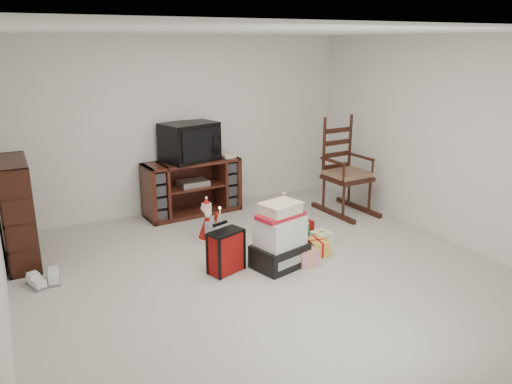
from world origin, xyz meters
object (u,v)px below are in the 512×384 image
(red_suitcase, at_px, (226,252))
(santa_figurine, at_px, (284,224))
(crt_television, at_px, (190,142))
(mrs_claus_figurine, at_px, (207,224))
(rocking_chair, at_px, (344,179))
(gift_cluster, at_px, (306,239))
(tv_stand, at_px, (192,187))
(teddy_bear, at_px, (297,240))
(bookshelf, at_px, (18,214))
(sneaker_pair, at_px, (45,280))
(gift_pile, at_px, (280,239))

(red_suitcase, height_order, santa_figurine, santa_figurine)
(crt_television, bearing_deg, mrs_claus_figurine, -116.60)
(rocking_chair, bearing_deg, santa_figurine, -158.52)
(gift_cluster, bearing_deg, mrs_claus_figurine, 139.75)
(tv_stand, bearing_deg, crt_television, 111.75)
(teddy_bear, xyz_separation_m, mrs_claus_figurine, (-0.80, 0.84, 0.05))
(bookshelf, distance_m, sneaker_pair, 0.92)
(red_suitcase, height_order, gift_cluster, red_suitcase)
(tv_stand, relative_size, sneaker_pair, 4.12)
(sneaker_pair, bearing_deg, red_suitcase, -27.98)
(santa_figurine, distance_m, gift_cluster, 0.35)
(teddy_bear, bearing_deg, bookshelf, 157.06)
(bookshelf, height_order, gift_pile, bookshelf)
(bookshelf, height_order, teddy_bear, bookshelf)
(sneaker_pair, distance_m, crt_television, 2.75)
(bookshelf, xyz_separation_m, gift_cluster, (3.06, -1.20, -0.44))
(teddy_bear, bearing_deg, mrs_claus_figurine, 133.50)
(rocking_chair, relative_size, mrs_claus_figurine, 2.58)
(bookshelf, xyz_separation_m, red_suitcase, (1.94, -1.33, -0.33))
(tv_stand, distance_m, teddy_bear, 2.00)
(tv_stand, relative_size, red_suitcase, 2.52)
(tv_stand, xyz_separation_m, santa_figurine, (0.61, -1.57, -0.15))
(gift_pile, bearing_deg, bookshelf, 135.22)
(mrs_claus_figurine, bearing_deg, bookshelf, 169.59)
(gift_cluster, relative_size, crt_television, 1.18)
(red_suitcase, xyz_separation_m, crt_television, (0.35, 2.02, 0.81))
(tv_stand, relative_size, santa_figurine, 2.19)
(bookshelf, height_order, crt_television, crt_television)
(santa_figurine, distance_m, sneaker_pair, 2.77)
(gift_pile, relative_size, sneaker_pair, 2.13)
(gift_pile, bearing_deg, sneaker_pair, 148.23)
(sneaker_pair, relative_size, gift_cluster, 0.34)
(crt_television, bearing_deg, teddy_bear, -88.85)
(tv_stand, bearing_deg, gift_cluster, -72.16)
(santa_figurine, bearing_deg, sneaker_pair, 176.65)
(santa_figurine, height_order, mrs_claus_figurine, santa_figurine)
(red_suitcase, distance_m, teddy_bear, 0.97)
(gift_pile, height_order, teddy_bear, gift_pile)
(tv_stand, distance_m, sneaker_pair, 2.58)
(bookshelf, bearing_deg, gift_pile, -30.06)
(rocking_chair, xyz_separation_m, red_suitcase, (-2.37, -1.09, -0.25))
(rocking_chair, height_order, gift_cluster, rocking_chair)
(bookshelf, relative_size, santa_figurine, 1.83)
(tv_stand, bearing_deg, mrs_claus_figurine, -104.98)
(tv_stand, distance_m, bookshelf, 2.40)
(gift_cluster, bearing_deg, red_suitcase, -172.94)
(bookshelf, relative_size, crt_television, 1.38)
(teddy_bear, relative_size, sneaker_pair, 1.07)
(rocking_chair, distance_m, santa_figurine, 1.56)
(bookshelf, relative_size, gift_pile, 1.62)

